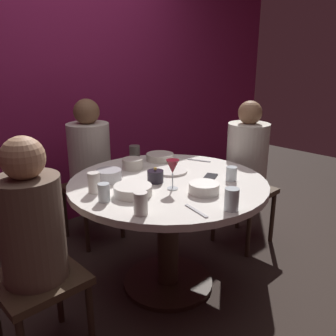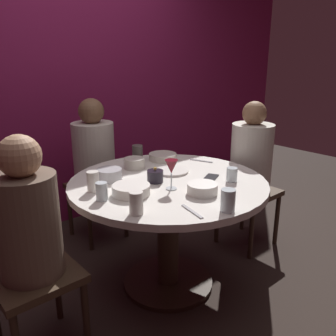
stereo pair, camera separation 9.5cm
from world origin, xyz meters
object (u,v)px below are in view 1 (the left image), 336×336
(seated_diner_back, at_px, (89,155))
(bowl_rice_portion, at_px, (204,188))
(bowl_sauce_side, at_px, (133,164))
(cup_by_right_diner, at_px, (141,203))
(candle_holder, at_px, (155,176))
(cup_by_left_diner, at_px, (104,192))
(dinner_plate, at_px, (171,171))
(seated_diner_right, at_px, (247,158))
(cup_center_front, at_px, (94,183))
(cup_far_edge, at_px, (135,153))
(dining_table, at_px, (168,206))
(seated_diner_left, at_px, (32,230))
(cup_beside_wine, at_px, (231,174))
(bowl_salad_center, at_px, (133,190))
(wine_glass, at_px, (173,168))
(bowl_small_white, at_px, (160,157))
(bowl_serving_large, at_px, (109,175))
(cell_phone, at_px, (210,177))
(cup_near_candle, at_px, (232,199))

(seated_diner_back, height_order, bowl_rice_portion, seated_diner_back)
(bowl_sauce_side, height_order, cup_by_right_diner, cup_by_right_diner)
(candle_holder, distance_m, cup_by_left_diner, 0.40)
(dinner_plate, xyz_separation_m, bowl_sauce_side, (-0.14, 0.23, 0.03))
(dinner_plate, bearing_deg, seated_diner_right, -8.27)
(cup_center_front, bearing_deg, cup_far_edge, 30.85)
(dining_table, relative_size, bowl_rice_portion, 7.13)
(seated_diner_left, height_order, bowl_sauce_side, seated_diner_left)
(cup_beside_wine, bearing_deg, candle_holder, 140.48)
(bowl_salad_center, height_order, cup_by_left_diner, cup_by_left_diner)
(wine_glass, distance_m, bowl_salad_center, 0.26)
(bowl_sauce_side, xyz_separation_m, cup_by_left_diner, (-0.46, -0.35, 0.01))
(bowl_small_white, xyz_separation_m, cup_center_front, (-0.71, -0.22, 0.03))
(wine_glass, relative_size, bowl_rice_portion, 1.02)
(cup_center_front, bearing_deg, cup_by_left_diner, -102.67)
(dining_table, distance_m, cup_far_edge, 0.54)
(seated_diner_back, bearing_deg, wine_glass, -4.70)
(candle_holder, height_order, cup_by_left_diner, cup_by_left_diner)
(candle_holder, xyz_separation_m, cup_far_edge, (0.19, 0.44, 0.02))
(seated_diner_back, relative_size, cup_by_right_diner, 10.16)
(seated_diner_right, bearing_deg, bowl_salad_center, 2.03)
(cup_by_right_diner, bearing_deg, seated_diner_back, 69.55)
(candle_holder, bearing_deg, dining_table, -20.17)
(seated_diner_back, height_order, bowl_small_white, seated_diner_back)
(bowl_serving_large, relative_size, bowl_rice_portion, 0.91)
(candle_holder, distance_m, cup_by_right_diner, 0.47)
(dinner_plate, bearing_deg, bowl_small_white, 61.75)
(wine_glass, xyz_separation_m, bowl_rice_portion, (0.08, -0.17, -0.10))
(cell_phone, xyz_separation_m, cup_by_left_diner, (-0.70, 0.14, 0.05))
(cup_by_left_diner, bearing_deg, dinner_plate, 10.57)
(cup_by_right_diner, bearing_deg, bowl_salad_center, 60.09)
(seated_diner_back, bearing_deg, cup_by_right_diner, -20.45)
(seated_diner_left, relative_size, dinner_plate, 5.31)
(cup_near_candle, bearing_deg, seated_diner_left, 145.80)
(cell_phone, height_order, bowl_sauce_side, bowl_sauce_side)
(seated_diner_right, relative_size, cup_near_candle, 10.17)
(dining_table, relative_size, seated_diner_back, 1.05)
(seated_diner_right, xyz_separation_m, bowl_small_white, (-0.59, 0.36, 0.05))
(seated_diner_left, relative_size, bowl_sauce_side, 8.22)
(bowl_sauce_side, relative_size, bowl_rice_portion, 0.82)
(seated_diner_left, bearing_deg, dining_table, 0.00)
(dinner_plate, bearing_deg, bowl_salad_center, -161.37)
(bowl_salad_center, xyz_separation_m, cup_by_right_diner, (-0.13, -0.23, 0.03))
(cup_center_front, height_order, cup_far_edge, cup_center_front)
(seated_diner_back, bearing_deg, candle_holder, -5.13)
(seated_diner_back, bearing_deg, cell_phone, 12.17)
(cup_by_left_diner, height_order, cup_far_edge, cup_far_edge)
(cup_center_front, bearing_deg, bowl_rice_portion, -44.49)
(cup_beside_wine, bearing_deg, cup_near_candle, -143.28)
(cup_far_edge, bearing_deg, cup_center_front, -149.15)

